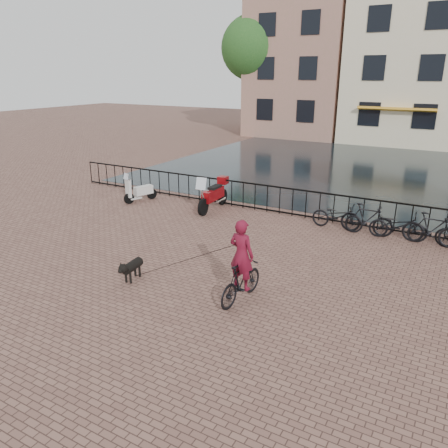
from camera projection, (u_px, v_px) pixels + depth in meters
The scene contains 14 objects.
ground at pixel (155, 317), 9.29m from camera, with size 100.00×100.00×0.00m, color brown.
canal_water at pixel (355, 169), 23.49m from camera, with size 20.00×20.00×0.00m, color black.
railing at pixel (293, 202), 15.69m from camera, with size 20.00×0.05×1.02m.
canal_house_left at pixel (308, 53), 35.31m from camera, with size 7.50×9.00×12.80m.
canal_house_mid at pixel (413, 58), 31.74m from camera, with size 8.00×9.50×11.80m.
tree_far_left at pixel (253, 48), 34.37m from camera, with size 5.04×5.04×9.27m.
cyclist at pixel (241, 266), 9.70m from camera, with size 0.76×1.70×2.28m.
dog at pixel (133, 269), 10.89m from camera, with size 0.39×0.92×0.60m.
motorcycle at pixel (213, 191), 16.32m from camera, with size 0.60×2.07×1.46m.
scooter at pixel (140, 186), 17.44m from camera, with size 0.80×1.41×1.26m.
parked_bike_0 at pixel (337, 216), 14.38m from camera, with size 0.60×1.72×0.90m, color black.
parked_bike_1 at pixel (367, 219), 13.92m from camera, with size 0.47×1.66×1.00m, color black.
parked_bike_2 at pixel (398, 226), 13.49m from camera, with size 0.60×1.72×0.90m, color black.
parked_bike_3 at pixel (432, 229), 13.03m from camera, with size 0.47×1.66×1.00m, color black.
Camera 1 is at (5.30, -6.32, 4.94)m, focal length 35.00 mm.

